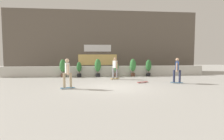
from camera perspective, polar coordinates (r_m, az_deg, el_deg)
name	(u,v)px	position (r m, az deg, el deg)	size (l,w,h in m)	color
ground_plane	(115,87)	(11.28, 0.86, -5.16)	(48.00, 48.00, 0.00)	#B2AFA8
planter_wall	(106,71)	(17.15, -1.69, -0.33)	(18.00, 0.40, 0.90)	beige
building_backdrop	(103,43)	(21.12, -2.62, 8.17)	(20.00, 2.08, 6.50)	#60564C
potted_plant_0	(63,67)	(16.77, -14.47, 0.93)	(0.53, 0.53, 1.53)	brown
potted_plant_1	(79,69)	(16.65, -9.78, 0.40)	(0.42, 0.42, 1.30)	black
potted_plant_2	(98,66)	(16.62, -4.25, 1.12)	(0.55, 0.55, 1.57)	black
potted_plant_3	(116,69)	(16.77, 1.24, 0.42)	(0.40, 0.40, 1.28)	brown
potted_plant_4	(133,66)	(17.02, 6.25, 1.16)	(0.54, 0.54, 1.56)	brown
potted_plant_5	(149,67)	(17.40, 10.85, 1.02)	(0.51, 0.51, 1.48)	black
skater_mid_plaza	(177,69)	(13.39, 18.83, 0.19)	(0.79, 0.57, 1.70)	#266699
skater_far_right	(67,72)	(10.90, -13.18, -0.62)	(0.82, 0.54, 1.70)	#266699
skater_by_wall_right	(115,67)	(14.84, 0.91, 0.82)	(0.79, 0.58, 1.70)	#BF8C26
skateboard_near_camera	(143,82)	(13.15, 9.10, -3.56)	(0.82, 0.46, 0.08)	maroon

